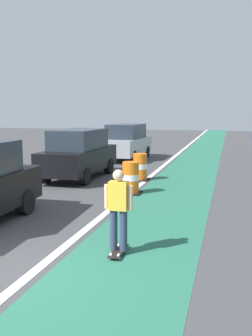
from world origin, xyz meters
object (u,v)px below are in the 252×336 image
object	(u,v)px
skateboarder_on_lane	(118,209)
traffic_barrel_front	(131,178)
traffic_barrel_mid	(140,167)
parked_suv_third	(126,142)
parked_suv_second	(79,153)

from	to	relation	value
skateboarder_on_lane	traffic_barrel_front	world-z (taller)	skateboarder_on_lane
skateboarder_on_lane	traffic_barrel_mid	world-z (taller)	skateboarder_on_lane
parked_suv_third	traffic_barrel_front	bearing A→B (deg)	-73.90
traffic_barrel_front	traffic_barrel_mid	size ratio (longest dim) A/B	1.00
skateboarder_on_lane	traffic_barrel_mid	bearing A→B (deg)	100.20
parked_suv_second	traffic_barrel_front	xyz separation A→B (m)	(2.85, -2.39, -0.50)
skateboarder_on_lane	traffic_barrel_mid	distance (m)	8.12
parked_suv_third	traffic_barrel_front	distance (m)	9.20
parked_suv_second	traffic_barrel_front	size ratio (longest dim) A/B	4.24
parked_suv_third	skateboarder_on_lane	bearing A→B (deg)	-75.40
parked_suv_third	traffic_barrel_front	size ratio (longest dim) A/B	4.28
parked_suv_second	parked_suv_third	bearing A→B (deg)	87.26
parked_suv_second	traffic_barrel_front	bearing A→B (deg)	-39.95
parked_suv_second	traffic_barrel_mid	distance (m)	2.64
skateboarder_on_lane	parked_suv_third	bearing A→B (deg)	104.60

